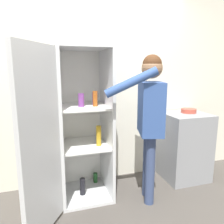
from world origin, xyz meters
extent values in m
plane|color=#4C4742|center=(0.00, 0.00, 0.00)|extent=(12.00, 12.00, 0.00)
cube|color=silver|center=(0.00, 0.98, 1.27)|extent=(7.00, 0.06, 2.55)
cube|color=silver|center=(-0.19, 0.62, 0.02)|extent=(0.59, 0.63, 0.04)
cube|color=silver|center=(-0.19, 0.62, 1.76)|extent=(0.59, 0.63, 0.04)
cube|color=white|center=(-0.19, 0.91, 0.89)|extent=(0.59, 0.03, 1.71)
cube|color=silver|center=(-0.46, 0.62, 0.89)|extent=(0.04, 0.63, 1.71)
cube|color=silver|center=(0.09, 0.62, 0.89)|extent=(0.04, 0.63, 1.71)
cube|color=white|center=(-0.19, 0.62, 0.64)|extent=(0.52, 0.56, 0.02)
cube|color=white|center=(-0.19, 0.62, 1.10)|extent=(0.52, 0.56, 0.02)
cube|color=silver|center=(-0.66, 0.06, 0.89)|extent=(0.35, 0.53, 1.71)
cylinder|color=#723884|center=(-0.22, 0.55, 1.19)|extent=(0.07, 0.07, 0.15)
cylinder|color=#1E5123|center=(-0.02, 0.79, 0.10)|extent=(0.06, 0.06, 0.13)
cylinder|color=black|center=(-0.23, 0.56, 0.14)|extent=(0.07, 0.07, 0.20)
cylinder|color=#723884|center=(-0.04, 0.63, 1.19)|extent=(0.06, 0.06, 0.15)
cylinder|color=#9E4C19|center=(-0.06, 0.53, 1.20)|extent=(0.05, 0.05, 0.17)
cylinder|color=#B78C1E|center=(-0.03, 0.51, 0.77)|extent=(0.06, 0.06, 0.24)
cylinder|color=#384770|center=(0.49, 0.21, 0.41)|extent=(0.11, 0.11, 0.82)
cylinder|color=#384770|center=(0.53, 0.37, 0.41)|extent=(0.11, 0.11, 0.82)
cube|color=#335193|center=(0.51, 0.29, 1.10)|extent=(0.34, 0.47, 0.58)
sphere|color=#8C6647|center=(0.51, 0.29, 1.54)|extent=(0.22, 0.22, 0.22)
sphere|color=#4C2D19|center=(0.51, 0.29, 1.58)|extent=(0.21, 0.21, 0.21)
cylinder|color=#335193|center=(0.21, 0.13, 1.40)|extent=(0.53, 0.23, 0.31)
cylinder|color=#335193|center=(0.57, 0.52, 1.08)|extent=(0.08, 0.08, 0.54)
cube|color=gray|center=(1.23, 0.65, 0.47)|extent=(0.59, 0.57, 0.93)
cylinder|color=#B24738|center=(1.30, 0.68, 0.96)|extent=(0.20, 0.20, 0.06)
camera|label=1|loc=(-0.60, -1.85, 1.53)|focal=35.00mm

